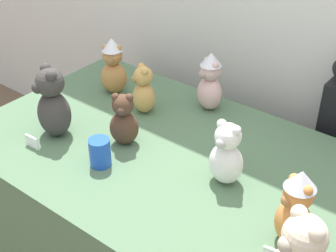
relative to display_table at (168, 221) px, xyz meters
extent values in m
cube|color=#4C6B4C|center=(0.00, 0.00, 0.00)|extent=(1.61, 0.99, 0.73)
ellipsoid|color=tan|center=(-0.27, 0.18, 0.44)|extent=(0.15, 0.14, 0.14)
sphere|color=tan|center=(-0.27, 0.18, 0.54)|extent=(0.08, 0.08, 0.08)
sphere|color=tan|center=(-0.29, 0.19, 0.57)|extent=(0.03, 0.03, 0.03)
sphere|color=tan|center=(-0.25, 0.16, 0.57)|extent=(0.03, 0.03, 0.03)
sphere|color=olive|center=(-0.29, 0.15, 0.53)|extent=(0.03, 0.03, 0.03)
ellipsoid|color=#4C3323|center=(-0.17, -0.05, 0.44)|extent=(0.15, 0.14, 0.14)
sphere|color=#4C3323|center=(-0.17, -0.05, 0.54)|extent=(0.08, 0.08, 0.08)
sphere|color=#4C3323|center=(-0.20, -0.07, 0.57)|extent=(0.03, 0.03, 0.03)
sphere|color=#4C3323|center=(-0.15, -0.04, 0.57)|extent=(0.03, 0.03, 0.03)
sphere|color=#412E23|center=(-0.16, -0.08, 0.53)|extent=(0.04, 0.04, 0.04)
ellipsoid|color=white|center=(0.27, -0.01, 0.44)|extent=(0.13, 0.11, 0.15)
sphere|color=white|center=(0.27, -0.01, 0.56)|extent=(0.09, 0.09, 0.09)
sphere|color=white|center=(0.24, -0.01, 0.59)|extent=(0.03, 0.03, 0.03)
sphere|color=white|center=(0.29, -0.01, 0.59)|extent=(0.03, 0.03, 0.03)
sphere|color=#B4B3AF|center=(0.26, -0.05, 0.55)|extent=(0.04, 0.04, 0.04)
ellipsoid|color=beige|center=(-0.06, 0.38, 0.44)|extent=(0.15, 0.14, 0.15)
sphere|color=beige|center=(-0.06, 0.38, 0.55)|extent=(0.09, 0.09, 0.09)
sphere|color=beige|center=(-0.09, 0.39, 0.59)|extent=(0.03, 0.03, 0.03)
sphere|color=beige|center=(-0.04, 0.37, 0.59)|extent=(0.03, 0.03, 0.03)
sphere|color=#A88783|center=(-0.08, 0.34, 0.54)|extent=(0.04, 0.04, 0.04)
cone|color=silver|center=(-0.06, 0.38, 0.60)|extent=(0.09, 0.09, 0.06)
sphere|color=beige|center=(0.68, -0.33, 0.60)|extent=(0.12, 0.12, 0.12)
sphere|color=beige|center=(0.65, -0.31, 0.65)|extent=(0.04, 0.04, 0.04)
sphere|color=beige|center=(0.71, -0.35, 0.65)|extent=(0.04, 0.04, 0.04)
sphere|color=#ABA08A|center=(0.65, -0.37, 0.59)|extent=(0.05, 0.05, 0.05)
ellipsoid|color=#D17F3D|center=(0.58, -0.14, 0.44)|extent=(0.16, 0.15, 0.15)
sphere|color=#D17F3D|center=(0.58, -0.14, 0.55)|extent=(0.09, 0.09, 0.09)
sphere|color=#D17F3D|center=(0.55, -0.12, 0.59)|extent=(0.03, 0.03, 0.03)
sphere|color=#D17F3D|center=(0.60, -0.15, 0.59)|extent=(0.03, 0.03, 0.03)
sphere|color=#A06536|center=(0.56, -0.17, 0.54)|extent=(0.04, 0.04, 0.04)
cone|color=silver|center=(0.58, -0.14, 0.61)|extent=(0.09, 0.09, 0.06)
ellipsoid|color=#383533|center=(-0.44, -0.18, 0.46)|extent=(0.19, 0.18, 0.19)
sphere|color=#383533|center=(-0.44, -0.18, 0.60)|extent=(0.11, 0.11, 0.11)
sphere|color=#383533|center=(-0.47, -0.16, 0.65)|extent=(0.04, 0.04, 0.04)
sphere|color=#383533|center=(-0.41, -0.19, 0.65)|extent=(0.04, 0.04, 0.04)
sphere|color=#32302E|center=(-0.46, -0.22, 0.59)|extent=(0.05, 0.05, 0.05)
ellipsoid|color=#B27A42|center=(-0.50, 0.23, 0.44)|extent=(0.16, 0.15, 0.15)
sphere|color=#B27A42|center=(-0.50, 0.23, 0.55)|extent=(0.09, 0.09, 0.09)
sphere|color=#B27A42|center=(-0.52, 0.21, 0.59)|extent=(0.03, 0.03, 0.03)
sphere|color=#B27A42|center=(-0.47, 0.24, 0.59)|extent=(0.03, 0.03, 0.03)
sphere|color=olive|center=(-0.48, 0.20, 0.54)|extent=(0.04, 0.04, 0.04)
cone|color=silver|center=(-0.50, 0.23, 0.61)|extent=(0.09, 0.09, 0.06)
cylinder|color=blue|center=(-0.15, -0.22, 0.42)|extent=(0.08, 0.08, 0.11)
cube|color=white|center=(-0.44, -0.30, 0.39)|extent=(0.07, 0.01, 0.05)
camera|label=1|loc=(0.93, -1.19, 1.46)|focal=51.47mm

